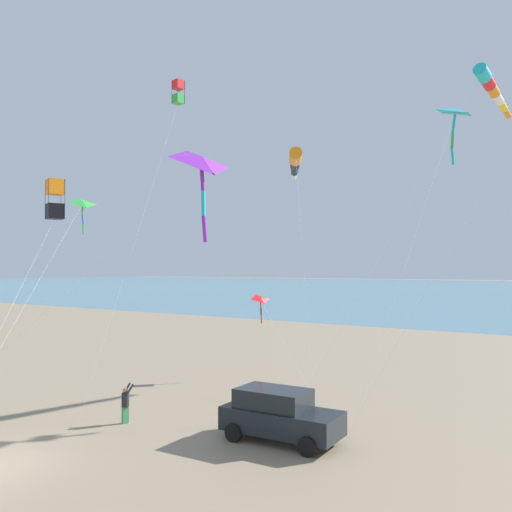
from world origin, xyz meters
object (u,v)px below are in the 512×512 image
at_px(parked_car, 279,414).
at_px(kite_windsock_magenta_far_left, 295,163).
at_px(kite_delta_black_fish_shape, 455,113).
at_px(kite_delta_rainbow_low_near, 261,300).
at_px(cooler_box, 331,420).
at_px(kite_delta_small_distant, 202,163).
at_px(kite_delta_teal_far_right, 83,204).
at_px(kite_box_long_streamer_left, 178,93).
at_px(kite_box_green_low_center, 55,199).
at_px(kite_windsock_yellow_midlevel, 491,87).
at_px(person_child_green_jacket, 126,402).

height_order(parked_car, kite_windsock_magenta_far_left, kite_windsock_magenta_far_left).
xyz_separation_m(kite_delta_black_fish_shape, kite_delta_rainbow_low_near, (-2.24, 10.41, -9.75)).
distance_m(cooler_box, kite_delta_small_distant, 11.22).
bearing_deg(kite_delta_teal_far_right, kite_box_long_streamer_left, -104.21).
height_order(kite_box_green_low_center, kite_box_long_streamer_left, kite_box_long_streamer_left).
relative_size(cooler_box, kite_delta_teal_far_right, 0.05).
relative_size(cooler_box, kite_windsock_yellow_midlevel, 0.03).
height_order(parked_car, kite_delta_small_distant, kite_delta_small_distant).
xyz_separation_m(parked_car, kite_delta_small_distant, (-2.60, 1.46, 8.87)).
height_order(kite_delta_teal_far_right, kite_box_long_streamer_left, kite_box_long_streamer_left).
distance_m(kite_box_long_streamer_left, kite_delta_rainbow_low_near, 12.27).
relative_size(kite_box_green_low_center, kite_box_long_streamer_left, 0.70).
height_order(kite_box_green_low_center, kite_delta_black_fish_shape, kite_delta_black_fish_shape).
height_order(kite_delta_small_distant, kite_windsock_magenta_far_left, kite_windsock_magenta_far_left).
distance_m(kite_windsock_yellow_midlevel, kite_delta_black_fish_shape, 8.36).
distance_m(person_child_green_jacket, kite_delta_rainbow_low_near, 11.41).
bearing_deg(person_child_green_jacket, kite_box_green_low_center, 73.80).
xyz_separation_m(cooler_box, kite_windsock_magenta_far_left, (5.33, 4.71, 11.67)).
xyz_separation_m(kite_box_green_low_center, kite_box_long_streamer_left, (2.56, -6.42, 5.21)).
distance_m(kite_windsock_yellow_midlevel, kite_windsock_magenta_far_left, 14.65).
bearing_deg(kite_delta_teal_far_right, cooler_box, -99.62).
bearing_deg(cooler_box, kite_delta_small_distant, 157.68).
height_order(cooler_box, kite_delta_teal_far_right, kite_delta_teal_far_right).
bearing_deg(cooler_box, kite_delta_rainbow_low_near, 49.86).
height_order(cooler_box, kite_windsock_magenta_far_left, kite_windsock_magenta_far_left).
xyz_separation_m(kite_windsock_yellow_midlevel, kite_box_long_streamer_left, (-15.75, 11.90, -2.47)).
relative_size(kite_windsock_magenta_far_left, kite_box_long_streamer_left, 0.77).
relative_size(cooler_box, person_child_green_jacket, 0.40).
height_order(cooler_box, kite_box_long_streamer_left, kite_box_long_streamer_left).
bearing_deg(kite_windsock_magenta_far_left, person_child_green_jacket, 166.59).
height_order(kite_delta_small_distant, kite_delta_black_fish_shape, kite_delta_black_fish_shape).
height_order(person_child_green_jacket, kite_box_long_streamer_left, kite_box_long_streamer_left).
distance_m(kite_windsock_yellow_midlevel, kite_box_long_streamer_left, 19.89).
bearing_deg(kite_windsock_magenta_far_left, kite_delta_teal_far_right, 97.39).
xyz_separation_m(parked_car, kite_box_long_streamer_left, (3.31, 8.03, 14.18)).
height_order(kite_windsock_magenta_far_left, kite_delta_black_fish_shape, kite_delta_black_fish_shape).
xyz_separation_m(cooler_box, kite_delta_teal_far_right, (3.36, 19.85, 10.34)).
xyz_separation_m(kite_delta_small_distant, kite_delta_rainbow_low_near, (11.80, 5.45, -5.40)).
bearing_deg(kite_delta_black_fish_shape, kite_windsock_magenta_far_left, 114.18).
bearing_deg(kite_delta_small_distant, person_child_green_jacket, 78.50).
height_order(kite_box_green_low_center, kite_delta_small_distant, kite_box_green_low_center).
relative_size(parked_car, kite_delta_teal_far_right, 0.32).
xyz_separation_m(parked_car, person_child_green_jacket, (-1.62, 6.28, -0.10)).
bearing_deg(cooler_box, kite_box_green_low_center, 97.49).
xyz_separation_m(kite_windsock_yellow_midlevel, kite_delta_small_distant, (-21.66, 5.33, -7.77)).
xyz_separation_m(cooler_box, kite_delta_rainbow_low_near, (6.45, 7.64, 4.21)).
distance_m(parked_car, kite_box_long_streamer_left, 16.63).
xyz_separation_m(person_child_green_jacket, kite_delta_rainbow_low_near, (10.82, 0.62, 3.57)).
relative_size(kite_delta_small_distant, kite_delta_rainbow_low_near, 1.30).
bearing_deg(kite_windsock_magenta_far_left, cooler_box, -138.54).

